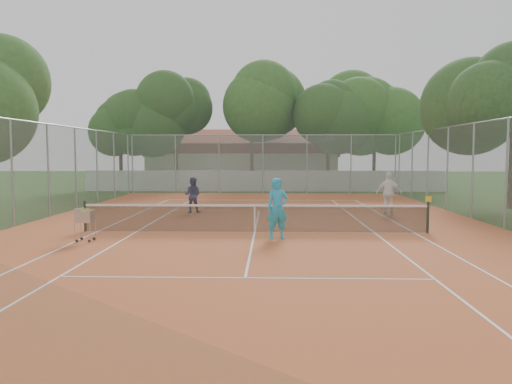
{
  "coord_description": "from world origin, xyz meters",
  "views": [
    {
      "loc": [
        0.56,
        -17.11,
        2.74
      ],
      "look_at": [
        0.0,
        1.5,
        1.3
      ],
      "focal_mm": 35.0,
      "sensor_mm": 36.0,
      "label": 1
    }
  ],
  "objects_px": {
    "clubhouse": "(243,159)",
    "tennis_net": "(255,218)",
    "ball_hopper": "(85,224)",
    "player_near": "(278,208)",
    "player_far_right": "(389,193)",
    "player_far_left": "(193,195)"
  },
  "relations": [
    {
      "from": "tennis_net",
      "to": "clubhouse",
      "type": "height_order",
      "value": "clubhouse"
    },
    {
      "from": "player_far_left",
      "to": "ball_hopper",
      "type": "height_order",
      "value": "player_far_left"
    },
    {
      "from": "tennis_net",
      "to": "ball_hopper",
      "type": "distance_m",
      "value": 5.55
    },
    {
      "from": "player_far_left",
      "to": "clubhouse",
      "type": "bearing_deg",
      "value": -85.89
    },
    {
      "from": "clubhouse",
      "to": "player_far_left",
      "type": "relative_size",
      "value": 10.07
    },
    {
      "from": "ball_hopper",
      "to": "player_near",
      "type": "bearing_deg",
      "value": -12.33
    },
    {
      "from": "clubhouse",
      "to": "player_far_right",
      "type": "height_order",
      "value": "clubhouse"
    },
    {
      "from": "tennis_net",
      "to": "player_far_right",
      "type": "bearing_deg",
      "value": 42.44
    },
    {
      "from": "tennis_net",
      "to": "player_near",
      "type": "bearing_deg",
      "value": -59.75
    },
    {
      "from": "tennis_net",
      "to": "player_near",
      "type": "relative_size",
      "value": 6.1
    },
    {
      "from": "clubhouse",
      "to": "player_far_left",
      "type": "xyz_separation_m",
      "value": [
        -1.05,
        -23.36,
        -1.37
      ]
    },
    {
      "from": "player_far_left",
      "to": "player_far_right",
      "type": "height_order",
      "value": "player_far_right"
    },
    {
      "from": "tennis_net",
      "to": "player_far_left",
      "type": "bearing_deg",
      "value": 118.39
    },
    {
      "from": "player_far_right",
      "to": "ball_hopper",
      "type": "relative_size",
      "value": 1.77
    },
    {
      "from": "clubhouse",
      "to": "tennis_net",
      "type": "bearing_deg",
      "value": -86.05
    },
    {
      "from": "clubhouse",
      "to": "player_far_right",
      "type": "distance_m",
      "value": 24.94
    },
    {
      "from": "clubhouse",
      "to": "player_far_right",
      "type": "xyz_separation_m",
      "value": [
        7.86,
        -23.64,
        -1.23
      ]
    },
    {
      "from": "player_near",
      "to": "player_far_left",
      "type": "relative_size",
      "value": 1.19
    },
    {
      "from": "player_far_right",
      "to": "clubhouse",
      "type": "bearing_deg",
      "value": -52.08
    },
    {
      "from": "clubhouse",
      "to": "player_far_left",
      "type": "bearing_deg",
      "value": -92.56
    },
    {
      "from": "player_near",
      "to": "ball_hopper",
      "type": "bearing_deg",
      "value": 170.63
    },
    {
      "from": "ball_hopper",
      "to": "player_far_right",
      "type": "bearing_deg",
      "value": 14.76
    }
  ]
}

